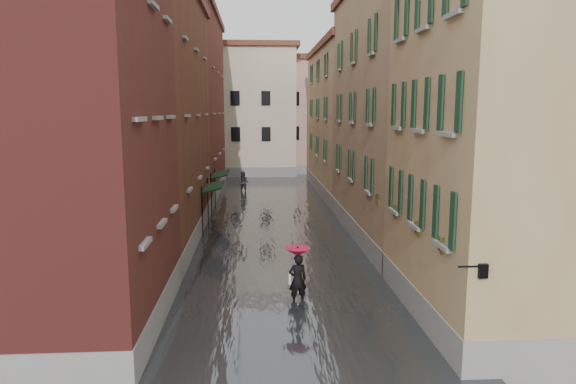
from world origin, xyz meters
name	(u,v)px	position (x,y,z in m)	size (l,w,h in m)	color
ground	(286,302)	(0.00, 0.00, 0.00)	(120.00, 120.00, 0.00)	#555557
floodwater	(274,222)	(0.00, 13.00, 0.10)	(10.00, 60.00, 0.20)	#3E4244
building_left_near	(52,121)	(-7.00, -2.00, 6.50)	(6.00, 8.00, 13.00)	maroon
building_left_mid	(137,122)	(-7.00, 9.00, 6.25)	(6.00, 14.00, 12.50)	brown
building_left_far	(180,108)	(-7.00, 24.00, 7.00)	(6.00, 16.00, 14.00)	maroon
building_right_near	(514,144)	(7.00, -2.00, 5.75)	(6.00, 8.00, 11.50)	#9D7D51
building_right_mid	(410,116)	(7.00, 9.00, 6.50)	(6.00, 14.00, 13.00)	#9C7F5E
building_right_far	(355,124)	(7.00, 24.00, 5.75)	(6.00, 16.00, 11.50)	#9D7D51
building_end_cream	(237,113)	(-3.00, 38.00, 6.50)	(12.00, 9.00, 13.00)	beige
building_end_pink	(318,118)	(6.00, 40.00, 6.00)	(10.00, 9.00, 12.00)	tan
awning_near	(213,188)	(-3.48, 11.41, 2.48)	(1.09, 3.42, 2.80)	black
awning_far	(220,175)	(-3.48, 17.04, 2.47)	(1.09, 3.28, 2.80)	black
wall_lantern	(481,270)	(4.33, -6.00, 3.01)	(0.71, 0.22, 0.35)	black
window_planters	(409,208)	(4.12, -0.74, 3.51)	(0.59, 8.19, 0.84)	#9B5932
pedestrian_main	(298,271)	(0.37, -0.26, 1.23)	(0.93, 0.93, 2.06)	black
pedestrian_far	(244,183)	(-2.08, 24.56, 0.92)	(0.89, 0.70, 1.84)	black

